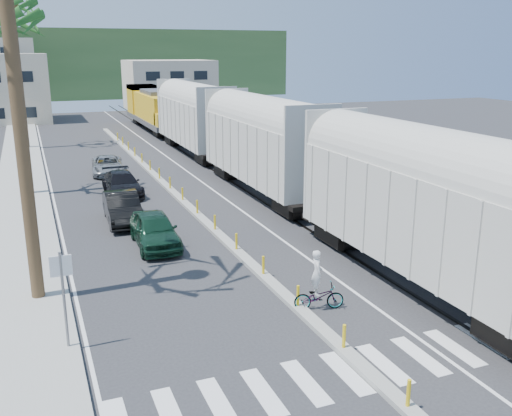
{
  "coord_description": "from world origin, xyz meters",
  "views": [
    {
      "loc": [
        -7.76,
        -13.65,
        8.33
      ],
      "look_at": [
        0.73,
        7.58,
        2.0
      ],
      "focal_mm": 40.0,
      "sensor_mm": 36.0,
      "label": 1
    }
  ],
  "objects_px": {
    "cyclist": "(318,291)",
    "car_lead": "(155,230)",
    "street_sign": "(63,287)",
    "car_second": "(122,208)"
  },
  "relations": [
    {
      "from": "cyclist",
      "to": "car_lead",
      "type": "bearing_deg",
      "value": 38.44
    },
    {
      "from": "street_sign",
      "to": "car_lead",
      "type": "bearing_deg",
      "value": 62.29
    },
    {
      "from": "street_sign",
      "to": "car_lead",
      "type": "xyz_separation_m",
      "value": [
        4.25,
        8.09,
        -1.22
      ]
    },
    {
      "from": "car_lead",
      "to": "cyclist",
      "type": "distance_m",
      "value": 9.1
    },
    {
      "from": "street_sign",
      "to": "cyclist",
      "type": "distance_m",
      "value": 8.05
    },
    {
      "from": "street_sign",
      "to": "car_lead",
      "type": "height_order",
      "value": "street_sign"
    },
    {
      "from": "car_lead",
      "to": "car_second",
      "type": "bearing_deg",
      "value": 101.37
    },
    {
      "from": "street_sign",
      "to": "cyclist",
      "type": "bearing_deg",
      "value": -1.66
    },
    {
      "from": "street_sign",
      "to": "car_second",
      "type": "distance_m",
      "value": 12.82
    },
    {
      "from": "street_sign",
      "to": "car_second",
      "type": "xyz_separation_m",
      "value": [
        3.52,
        12.27,
        -1.22
      ]
    }
  ]
}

